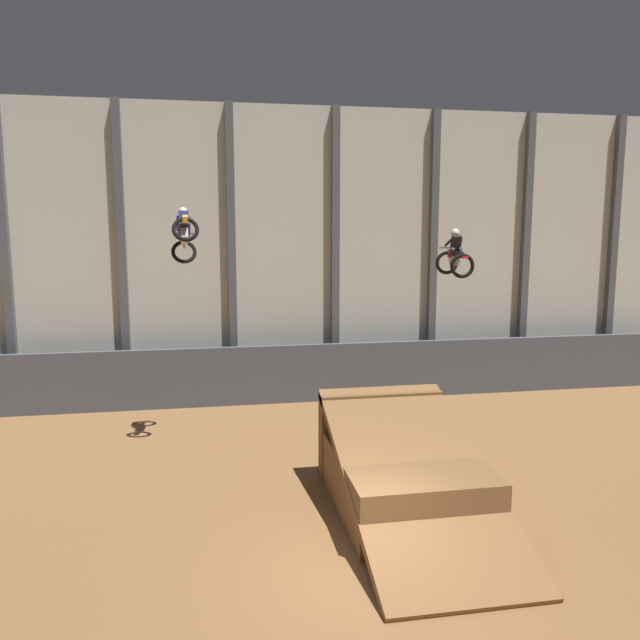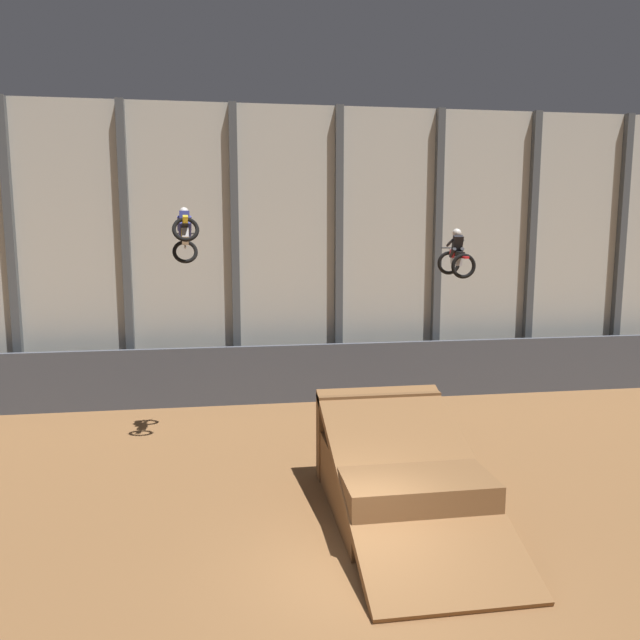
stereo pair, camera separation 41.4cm
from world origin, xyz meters
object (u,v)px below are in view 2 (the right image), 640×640
object	(u,v)px
rider_bike_right_air	(456,257)
traffic_cone_near_ramp	(417,430)
rider_bike_left_air	(185,233)
dirt_ramp	(397,473)

from	to	relation	value
rider_bike_right_air	traffic_cone_near_ramp	distance (m)	5.31
rider_bike_left_air	rider_bike_right_air	world-z (taller)	rider_bike_left_air
rider_bike_left_air	rider_bike_right_air	xyz separation A→B (m)	(7.97, -0.22, -0.71)
dirt_ramp	rider_bike_left_air	world-z (taller)	rider_bike_left_air
rider_bike_left_air	rider_bike_right_air	size ratio (longest dim) A/B	0.98
rider_bike_right_air	dirt_ramp	bearing A→B (deg)	-119.25
dirt_ramp	traffic_cone_near_ramp	distance (m)	4.66
rider_bike_left_air	traffic_cone_near_ramp	size ratio (longest dim) A/B	2.99
rider_bike_left_air	dirt_ramp	bearing A→B (deg)	-51.92
rider_bike_right_air	rider_bike_left_air	bearing A→B (deg)	-178.44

